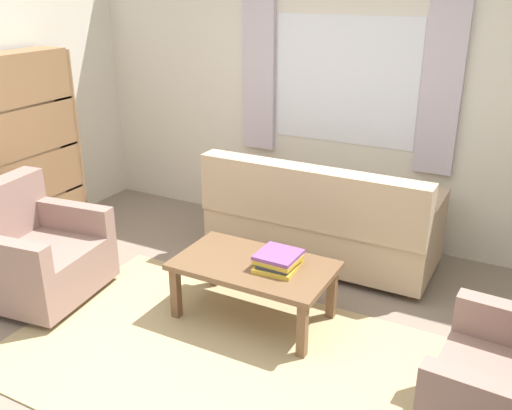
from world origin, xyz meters
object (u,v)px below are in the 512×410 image
(couch, at_px, (320,222))
(book_stack_on_table, at_px, (278,261))
(bookshelf, at_px, (32,148))
(coffee_table, at_px, (254,270))
(armchair_left, at_px, (33,253))

(couch, height_order, book_stack_on_table, couch)
(book_stack_on_table, distance_m, bookshelf, 2.57)
(coffee_table, height_order, book_stack_on_table, book_stack_on_table)
(couch, distance_m, armchair_left, 2.29)
(bookshelf, bearing_deg, armchair_left, 44.58)
(book_stack_on_table, bearing_deg, coffee_table, -173.00)
(coffee_table, relative_size, bookshelf, 0.64)
(coffee_table, xyz_separation_m, book_stack_on_table, (0.18, 0.02, 0.11))
(couch, distance_m, coffee_table, 1.04)
(couch, bearing_deg, bookshelf, 18.44)
(bookshelf, bearing_deg, book_stack_on_table, 85.26)
(armchair_left, distance_m, coffee_table, 1.70)
(coffee_table, bearing_deg, book_stack_on_table, 7.00)
(armchair_left, height_order, bookshelf, bookshelf)
(armchair_left, distance_m, bookshelf, 1.16)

